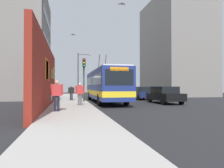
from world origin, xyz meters
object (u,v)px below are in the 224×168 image
(city_bus, at_px, (105,84))
(parked_car_black, at_px, (164,95))
(pedestrian_midblock, at_px, (71,92))
(traffic_light, at_px, (84,72))
(parked_car_navy, at_px, (141,93))
(pedestrian_at_curb, at_px, (80,92))
(parked_car_red, at_px, (119,91))
(street_lamp, at_px, (80,71))
(pedestrian_near_wall, at_px, (57,93))
(parked_car_white, at_px, (128,92))

(city_bus, bearing_deg, parked_car_black, -116.31)
(pedestrian_midblock, bearing_deg, traffic_light, -155.10)
(parked_car_navy, height_order, pedestrian_midblock, pedestrian_midblock)
(city_bus, height_order, pedestrian_at_curb, city_bus)
(parked_car_red, bearing_deg, parked_car_navy, 180.00)
(parked_car_navy, bearing_deg, pedestrian_midblock, 101.34)
(city_bus, height_order, street_lamp, street_lamp)
(traffic_light, bearing_deg, city_bus, -73.68)
(city_bus, bearing_deg, street_lamp, 13.34)
(traffic_light, distance_m, street_lamp, 9.15)
(pedestrian_near_wall, bearing_deg, pedestrian_midblock, -5.57)
(pedestrian_at_curb, distance_m, pedestrian_near_wall, 4.02)
(city_bus, xyz_separation_m, traffic_light, (-0.63, 2.15, 1.14))
(pedestrian_midblock, bearing_deg, parked_car_black, -117.45)
(parked_car_black, bearing_deg, parked_car_navy, 0.00)
(parked_car_black, xyz_separation_m, pedestrian_near_wall, (-5.64, 9.48, 0.38))
(pedestrian_near_wall, bearing_deg, traffic_light, -15.68)
(pedestrian_midblock, xyz_separation_m, traffic_light, (-2.47, -1.15, 1.88))
(parked_car_red, relative_size, pedestrian_near_wall, 2.45)
(parked_car_navy, relative_size, parked_car_white, 0.86)
(traffic_light, bearing_deg, pedestrian_midblock, 24.90)
(parked_car_white, relative_size, pedestrian_near_wall, 2.66)
(parked_car_red, bearing_deg, city_bus, 161.03)
(parked_car_navy, xyz_separation_m, pedestrian_at_curb, (-8.04, 7.95, 0.33))
(city_bus, height_order, parked_car_red, city_bus)
(parked_car_navy, height_order, parked_car_white, same)
(pedestrian_near_wall, height_order, pedestrian_midblock, pedestrian_near_wall)
(parked_car_black, xyz_separation_m, parked_car_red, (17.70, 0.00, -0.00))
(parked_car_black, relative_size, parked_car_white, 0.95)
(street_lamp, bearing_deg, pedestrian_midblock, 169.04)
(parked_car_white, bearing_deg, street_lamp, 97.51)
(parked_car_navy, height_order, pedestrian_near_wall, pedestrian_near_wall)
(city_bus, relative_size, traffic_light, 2.88)
(parked_car_white, height_order, pedestrian_at_curb, pedestrian_at_curb)
(parked_car_black, relative_size, traffic_light, 1.09)
(parked_car_white, bearing_deg, traffic_light, 143.86)
(traffic_light, bearing_deg, pedestrian_near_wall, 164.32)
(pedestrian_at_curb, xyz_separation_m, traffic_light, (3.87, -0.60, 1.77))
(parked_car_white, xyz_separation_m, pedestrian_at_curb, (-13.93, 7.95, 0.33))
(pedestrian_at_curb, height_order, pedestrian_midblock, pedestrian_at_curb)
(parked_car_white, bearing_deg, parked_car_red, 0.00)
(parked_car_red, height_order, pedestrian_near_wall, pedestrian_near_wall)
(street_lamp, bearing_deg, traffic_light, 179.13)
(parked_car_black, relative_size, pedestrian_near_wall, 2.53)
(parked_car_black, distance_m, parked_car_navy, 6.12)
(parked_car_white, bearing_deg, parked_car_navy, 180.00)
(city_bus, distance_m, pedestrian_near_wall, 9.28)
(parked_car_navy, distance_m, traffic_light, 8.71)
(parked_car_navy, bearing_deg, street_lamp, 55.60)
(pedestrian_midblock, bearing_deg, parked_car_white, -48.22)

